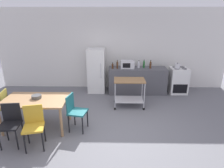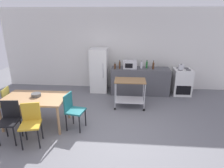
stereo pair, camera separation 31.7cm
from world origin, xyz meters
name	(u,v)px [view 1 (the left image)]	position (x,y,z in m)	size (l,w,h in m)	color
ground_plane	(110,133)	(0.00, 0.00, 0.00)	(12.00, 12.00, 0.00)	slate
back_wall	(112,49)	(0.00, 3.20, 1.45)	(8.40, 0.12, 2.90)	silver
kitchen_counter	(137,80)	(0.90, 2.60, 0.45)	(2.00, 0.64, 0.90)	#4C4C51
dining_table	(36,102)	(-1.76, 0.24, 0.67)	(1.50, 0.90, 0.75)	#A37A51
chair_mustard	(34,124)	(-1.54, -0.49, 0.52)	(0.48, 0.48, 0.89)	gold
chair_olive	(0,105)	(-2.72, 0.38, 0.52)	(0.45, 0.45, 0.89)	olive
chair_black	(11,122)	(-2.05, -0.42, 0.52)	(0.44, 0.44, 0.89)	black
chair_teal	(75,110)	(-0.82, 0.15, 0.52)	(0.47, 0.47, 0.89)	#1E666B
stove_oven	(178,80)	(2.35, 2.62, 0.45)	(0.60, 0.61, 0.92)	white
refrigerator	(96,71)	(-0.55, 2.70, 0.78)	(0.60, 0.63, 1.55)	white
kitchen_cart	(129,89)	(0.54, 1.45, 0.57)	(0.91, 0.57, 0.85)	brown
bottle_olive_oil	(113,66)	(0.03, 2.50, 0.99)	(0.06, 0.06, 0.21)	#4C2D19
bottle_sparkling_water	(117,65)	(0.19, 2.52, 1.02)	(0.06, 0.06, 0.30)	#4C2D19
microwave	(127,64)	(0.54, 2.60, 1.03)	(0.46, 0.35, 0.26)	silver
bottle_wine	(139,65)	(0.93, 2.64, 1.00)	(0.08, 0.08, 0.26)	silver
bottle_hot_sauce	(144,64)	(1.12, 2.67, 1.02)	(0.06, 0.06, 0.28)	#1E6628
bottle_vinegar	(150,65)	(1.33, 2.56, 1.02)	(0.07, 0.07, 0.29)	#4C2D19
fruit_bowl	(37,97)	(-1.75, 0.29, 0.79)	(0.23, 0.23, 0.08)	#4C4C4C
kettle	(177,66)	(2.23, 2.52, 1.00)	(0.24, 0.17, 0.19)	silver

